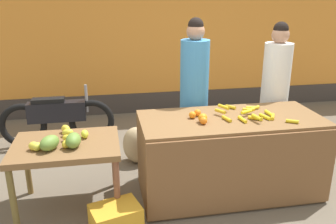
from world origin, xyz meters
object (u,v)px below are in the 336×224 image
parked_motorcycle (57,118)px  vendor_woman_white_shirt (274,94)px  produce_sack (136,145)px  produce_crate (116,219)px  vendor_woman_blue_shirt (194,95)px

parked_motorcycle → vendor_woman_white_shirt: bearing=-19.6°
parked_motorcycle → produce_sack: size_ratio=3.33×
vendor_woman_white_shirt → produce_sack: vendor_woman_white_shirt is taller
parked_motorcycle → produce_sack: (1.05, -0.77, -0.16)m
vendor_woman_white_shirt → produce_sack: bearing=172.6°
produce_crate → produce_sack: size_ratio=0.92×
produce_crate → vendor_woman_blue_shirt: bearing=48.7°
parked_motorcycle → produce_crate: parked_motorcycle is taller
vendor_woman_blue_shirt → parked_motorcycle: size_ratio=1.15×
produce_sack → vendor_woman_white_shirt: bearing=-7.4°
produce_sack → produce_crate: bearing=-103.4°
vendor_woman_white_shirt → produce_crate: size_ratio=4.05×
vendor_woman_white_shirt → produce_sack: (-1.73, 0.23, -0.66)m
vendor_woman_blue_shirt → parked_motorcycle: (-1.75, 0.98, -0.53)m
parked_motorcycle → vendor_woman_blue_shirt: bearing=-29.2°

